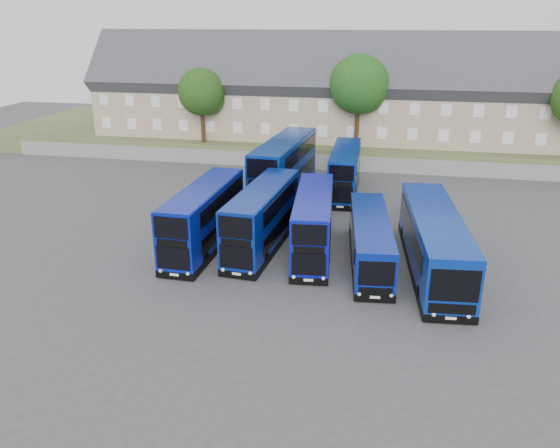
{
  "coord_description": "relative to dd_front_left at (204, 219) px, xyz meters",
  "views": [
    {
      "loc": [
        4.94,
        -29.43,
        14.53
      ],
      "look_at": [
        -1.28,
        2.21,
        2.2
      ],
      "focal_mm": 35.0,
      "sensor_mm": 36.0,
      "label": 1
    }
  ],
  "objects": [
    {
      "name": "terrace_row",
      "position": [
        12.47,
        27.36,
        4.58
      ],
      "size": [
        66.0,
        10.4,
        11.2
      ],
      "color": "tan",
      "rests_on": "earth_bank"
    },
    {
      "name": "dd_rear_right",
      "position": [
        8.12,
        13.74,
        -0.1
      ],
      "size": [
        2.45,
        9.88,
        3.9
      ],
      "rotation": [
        0.0,
        0.0,
        0.02
      ],
      "color": "#082A9B",
      "rests_on": "ground"
    },
    {
      "name": "coach_east_b",
      "position": [
        14.66,
        -0.64,
        -0.26
      ],
      "size": [
        3.84,
        13.24,
        3.57
      ],
      "rotation": [
        0.0,
        0.0,
        0.08
      ],
      "color": "#082995",
      "rests_on": "ground"
    },
    {
      "name": "retaining_wall",
      "position": [
        6.47,
        21.36,
        -1.27
      ],
      "size": [
        70.0,
        0.4,
        1.5
      ],
      "primitive_type": "cube",
      "color": "slate",
      "rests_on": "ground"
    },
    {
      "name": "ground",
      "position": [
        6.47,
        -2.64,
        -2.02
      ],
      "size": [
        120.0,
        120.0,
        0.0
      ],
      "primitive_type": "plane",
      "color": "#424247",
      "rests_on": "ground"
    },
    {
      "name": "dd_front_mid",
      "position": [
        3.79,
        0.76,
        -0.01
      ],
      "size": [
        3.21,
        10.45,
        4.09
      ],
      "rotation": [
        0.0,
        0.0,
        -0.08
      ],
      "color": "navy",
      "rests_on": "ground"
    },
    {
      "name": "earth_bank",
      "position": [
        6.47,
        31.36,
        -1.02
      ],
      "size": [
        80.0,
        20.0,
        2.0
      ],
      "primitive_type": "cube",
      "color": "#4A5731",
      "rests_on": "ground"
    },
    {
      "name": "coach_east_a",
      "position": [
        10.88,
        -0.38,
        -0.59
      ],
      "size": [
        3.3,
        10.83,
        2.91
      ],
      "rotation": [
        0.0,
        0.0,
        0.1
      ],
      "color": "#071C8F",
      "rests_on": "ground"
    },
    {
      "name": "dd_front_right",
      "position": [
        7.18,
        0.6,
        -0.08
      ],
      "size": [
        3.14,
        10.09,
        3.95
      ],
      "rotation": [
        0.0,
        0.0,
        0.09
      ],
      "color": "#0912A6",
      "rests_on": "ground"
    },
    {
      "name": "dd_front_left",
      "position": [
        0.0,
        0.0,
        0.0
      ],
      "size": [
        2.75,
        10.43,
        4.11
      ],
      "rotation": [
        0.0,
        0.0,
        -0.04
      ],
      "color": "#081896",
      "rests_on": "ground"
    },
    {
      "name": "tree_west",
      "position": [
        -7.39,
        22.45,
        5.03
      ],
      "size": [
        4.8,
        4.8,
        7.65
      ],
      "color": "#382314",
      "rests_on": "earth_bank"
    },
    {
      "name": "tree_mid",
      "position": [
        8.61,
        22.95,
        6.05
      ],
      "size": [
        5.76,
        5.76,
        9.18
      ],
      "color": "#382314",
      "rests_on": "earth_bank"
    },
    {
      "name": "dd_rear_left",
      "position": [
        3.05,
        12.26,
        0.33
      ],
      "size": [
        3.86,
        12.19,
        4.77
      ],
      "rotation": [
        0.0,
        0.0,
        -0.09
      ],
      "color": "navy",
      "rests_on": "ground"
    }
  ]
}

